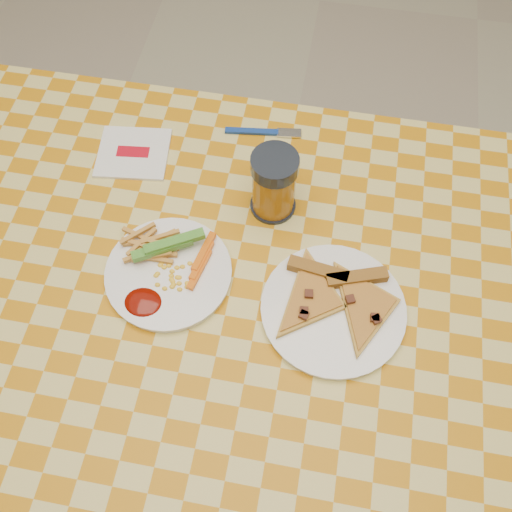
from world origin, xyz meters
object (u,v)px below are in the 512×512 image
object	(u,v)px
drink_glass	(274,184)
plate_left	(169,274)
plate_right	(333,310)
table	(231,314)

from	to	relation	value
drink_glass	plate_left	bearing A→B (deg)	-131.14
plate_right	plate_left	bearing A→B (deg)	176.61
plate_right	drink_glass	bearing A→B (deg)	124.79
table	drink_glass	distance (m)	0.24
plate_left	drink_glass	distance (m)	0.23
table	plate_left	distance (m)	0.13
table	plate_left	bearing A→B (deg)	169.73
plate_left	drink_glass	world-z (taller)	drink_glass
plate_right	drink_glass	xyz separation A→B (m)	(-0.13, 0.19, 0.06)
plate_left	plate_right	distance (m)	0.28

